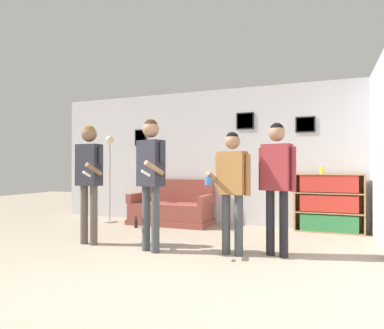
# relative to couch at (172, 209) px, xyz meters

# --- Properties ---
(ground_plane) EXTENTS (20.00, 20.00, 0.00)m
(ground_plane) POSITION_rel_couch_xyz_m (0.98, -3.69, -0.29)
(ground_plane) COLOR gray
(wall_back) EXTENTS (7.62, 0.08, 2.70)m
(wall_back) POSITION_rel_couch_xyz_m (0.98, 0.42, 1.06)
(wall_back) COLOR silver
(wall_back) RESTS_ON ground_plane
(couch) EXTENTS (1.62, 0.80, 0.88)m
(couch) POSITION_rel_couch_xyz_m (0.00, 0.00, 0.00)
(couch) COLOR brown
(couch) RESTS_ON ground_plane
(bookshelf) EXTENTS (1.14, 0.30, 1.02)m
(bookshelf) POSITION_rel_couch_xyz_m (2.91, 0.20, 0.22)
(bookshelf) COLOR #A87F51
(bookshelf) RESTS_ON ground_plane
(floor_lamp) EXTENTS (0.28, 0.28, 1.78)m
(floor_lamp) POSITION_rel_couch_xyz_m (-1.29, -0.27, 0.81)
(floor_lamp) COLOR #ADA89E
(floor_lamp) RESTS_ON ground_plane
(person_player_foreground_left) EXTENTS (0.50, 0.48, 1.75)m
(person_player_foreground_left) POSITION_rel_couch_xyz_m (-0.38, -2.09, 0.79)
(person_player_foreground_left) COLOR brown
(person_player_foreground_left) RESTS_ON ground_plane
(person_player_foreground_center) EXTENTS (0.48, 0.57, 1.78)m
(person_player_foreground_center) POSITION_rel_couch_xyz_m (0.67, -2.14, 0.82)
(person_player_foreground_center) COLOR #3D4247
(person_player_foreground_center) RESTS_ON ground_plane
(person_watcher_holding_cup) EXTENTS (0.54, 0.38, 1.59)m
(person_watcher_holding_cup) POSITION_rel_couch_xyz_m (1.74, -1.92, 0.68)
(person_watcher_holding_cup) COLOR #3D4247
(person_watcher_holding_cup) RESTS_ON ground_plane
(person_spectator_near_bookshelf) EXTENTS (0.49, 0.29, 1.70)m
(person_spectator_near_bookshelf) POSITION_rel_couch_xyz_m (2.29, -1.76, 0.76)
(person_spectator_near_bookshelf) COLOR black
(person_spectator_near_bookshelf) RESTS_ON ground_plane
(bottle_on_floor) EXTENTS (0.06, 0.06, 0.22)m
(bottle_on_floor) POSITION_rel_couch_xyz_m (-0.44, -0.65, -0.20)
(bottle_on_floor) COLOR black
(bottle_on_floor) RESTS_ON ground_plane
(drinking_cup) EXTENTS (0.07, 0.07, 0.12)m
(drinking_cup) POSITION_rel_couch_xyz_m (2.81, 0.20, 0.79)
(drinking_cup) COLOR yellow
(drinking_cup) RESTS_ON bookshelf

